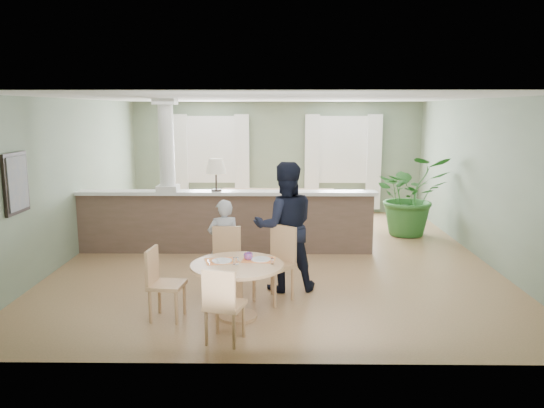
{
  "coord_description": "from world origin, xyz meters",
  "views": [
    {
      "loc": [
        0.04,
        -8.96,
        2.53
      ],
      "look_at": [
        -0.06,
        -1.0,
        1.1
      ],
      "focal_mm": 35.0,
      "sensor_mm": 36.0,
      "label": 1
    }
  ],
  "objects_px": {
    "dining_table": "(238,275)",
    "man_person": "(285,227)",
    "houseplant": "(410,195)",
    "child_person": "(224,243)",
    "chair_far_man": "(277,260)",
    "chair_near": "(223,302)",
    "sofa": "(277,214)",
    "chair_side": "(161,280)",
    "chair_far_boy": "(226,257)"
  },
  "relations": [
    {
      "from": "sofa",
      "to": "chair_side",
      "type": "height_order",
      "value": "sofa"
    },
    {
      "from": "sofa",
      "to": "chair_far_man",
      "type": "height_order",
      "value": "chair_far_man"
    },
    {
      "from": "chair_far_man",
      "to": "man_person",
      "type": "xyz_separation_m",
      "value": [
        0.1,
        0.41,
        0.36
      ]
    },
    {
      "from": "chair_side",
      "to": "man_person",
      "type": "height_order",
      "value": "man_person"
    },
    {
      "from": "dining_table",
      "to": "chair_near",
      "type": "relative_size",
      "value": 1.31
    },
    {
      "from": "sofa",
      "to": "dining_table",
      "type": "relative_size",
      "value": 2.71
    },
    {
      "from": "houseplant",
      "to": "chair_side",
      "type": "bearing_deg",
      "value": -132.58
    },
    {
      "from": "chair_far_man",
      "to": "child_person",
      "type": "bearing_deg",
      "value": -174.11
    },
    {
      "from": "sofa",
      "to": "child_person",
      "type": "height_order",
      "value": "child_person"
    },
    {
      "from": "dining_table",
      "to": "chair_near",
      "type": "height_order",
      "value": "chair_near"
    },
    {
      "from": "child_person",
      "to": "chair_near",
      "type": "bearing_deg",
      "value": 81.41
    },
    {
      "from": "chair_far_boy",
      "to": "chair_near",
      "type": "bearing_deg",
      "value": -83.55
    },
    {
      "from": "sofa",
      "to": "dining_table",
      "type": "bearing_deg",
      "value": -94.87
    },
    {
      "from": "dining_table",
      "to": "child_person",
      "type": "xyz_separation_m",
      "value": [
        -0.28,
        1.17,
        0.09
      ]
    },
    {
      "from": "sofa",
      "to": "chair_near",
      "type": "bearing_deg",
      "value": -95.12
    },
    {
      "from": "chair_near",
      "to": "child_person",
      "type": "height_order",
      "value": "child_person"
    },
    {
      "from": "dining_table",
      "to": "chair_far_man",
      "type": "bearing_deg",
      "value": 53.36
    },
    {
      "from": "man_person",
      "to": "chair_near",
      "type": "bearing_deg",
      "value": 61.41
    },
    {
      "from": "chair_far_boy",
      "to": "chair_far_man",
      "type": "distance_m",
      "value": 0.76
    },
    {
      "from": "houseplant",
      "to": "sofa",
      "type": "bearing_deg",
      "value": -177.99
    },
    {
      "from": "houseplant",
      "to": "child_person",
      "type": "distance_m",
      "value": 4.71
    },
    {
      "from": "chair_far_man",
      "to": "chair_side",
      "type": "xyz_separation_m",
      "value": [
        -1.4,
        -0.69,
        -0.06
      ]
    },
    {
      "from": "chair_far_man",
      "to": "child_person",
      "type": "distance_m",
      "value": 0.93
    },
    {
      "from": "sofa",
      "to": "child_person",
      "type": "xyz_separation_m",
      "value": [
        -0.75,
        -3.13,
        0.19
      ]
    },
    {
      "from": "houseplant",
      "to": "chair_far_man",
      "type": "distance_m",
      "value": 4.61
    },
    {
      "from": "chair_far_man",
      "to": "man_person",
      "type": "distance_m",
      "value": 0.55
    },
    {
      "from": "dining_table",
      "to": "man_person",
      "type": "xyz_separation_m",
      "value": [
        0.58,
        1.05,
        0.36
      ]
    },
    {
      "from": "sofa",
      "to": "chair_far_man",
      "type": "relative_size",
      "value": 3.08
    },
    {
      "from": "sofa",
      "to": "chair_near",
      "type": "distance_m",
      "value": 5.09
    },
    {
      "from": "dining_table",
      "to": "houseplant",
      "type": "bearing_deg",
      "value": 54.32
    },
    {
      "from": "sofa",
      "to": "man_person",
      "type": "distance_m",
      "value": 3.28
    },
    {
      "from": "houseplant",
      "to": "chair_side",
      "type": "xyz_separation_m",
      "value": [
        -4.08,
        -4.44,
        -0.33
      ]
    },
    {
      "from": "houseplant",
      "to": "chair_side",
      "type": "distance_m",
      "value": 6.04
    },
    {
      "from": "dining_table",
      "to": "chair_near",
      "type": "xyz_separation_m",
      "value": [
        -0.1,
        -0.76,
        -0.07
      ]
    },
    {
      "from": "dining_table",
      "to": "child_person",
      "type": "distance_m",
      "value": 1.21
    },
    {
      "from": "houseplant",
      "to": "child_person",
      "type": "bearing_deg",
      "value": -136.86
    },
    {
      "from": "chair_far_man",
      "to": "man_person",
      "type": "bearing_deg",
      "value": 116.07
    },
    {
      "from": "dining_table",
      "to": "chair_far_man",
      "type": "distance_m",
      "value": 0.8
    },
    {
      "from": "dining_table",
      "to": "child_person",
      "type": "height_order",
      "value": "child_person"
    },
    {
      "from": "chair_side",
      "to": "chair_far_boy",
      "type": "bearing_deg",
      "value": -28.87
    },
    {
      "from": "sofa",
      "to": "chair_far_boy",
      "type": "relative_size",
      "value": 3.34
    },
    {
      "from": "sofa",
      "to": "child_person",
      "type": "distance_m",
      "value": 3.22
    },
    {
      "from": "man_person",
      "to": "dining_table",
      "type": "bearing_deg",
      "value": 53.24
    },
    {
      "from": "chair_far_man",
      "to": "chair_near",
      "type": "bearing_deg",
      "value": -72.17
    },
    {
      "from": "chair_near",
      "to": "child_person",
      "type": "xyz_separation_m",
      "value": [
        -0.18,
        1.93,
        0.16
      ]
    },
    {
      "from": "dining_table",
      "to": "chair_far_man",
      "type": "height_order",
      "value": "chair_far_man"
    },
    {
      "from": "houseplant",
      "to": "chair_near",
      "type": "bearing_deg",
      "value": -122.33
    },
    {
      "from": "chair_far_boy",
      "to": "child_person",
      "type": "height_order",
      "value": "child_person"
    },
    {
      "from": "houseplant",
      "to": "chair_near",
      "type": "distance_m",
      "value": 6.1
    },
    {
      "from": "chair_near",
      "to": "chair_side",
      "type": "height_order",
      "value": "chair_side"
    }
  ]
}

